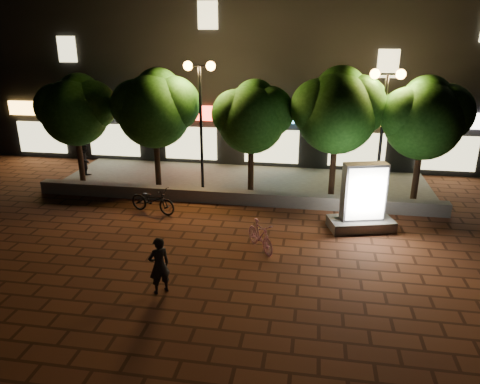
% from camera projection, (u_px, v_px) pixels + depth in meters
% --- Properties ---
extents(ground, '(80.00, 80.00, 0.00)m').
position_uv_depth(ground, '(210.00, 249.00, 14.03)').
color(ground, '#5B2F1C').
rests_on(ground, ground).
extents(retaining_wall, '(16.00, 0.45, 0.50)m').
position_uv_depth(retaining_wall, '(233.00, 197.00, 17.66)').
color(retaining_wall, slate).
rests_on(retaining_wall, ground).
extents(sidewalk, '(16.00, 5.00, 0.08)m').
position_uv_depth(sidewalk, '(243.00, 182.00, 20.05)').
color(sidewalk, slate).
rests_on(sidewalk, ground).
extents(building_block, '(28.00, 8.12, 11.30)m').
position_uv_depth(building_block, '(262.00, 57.00, 24.40)').
color(building_block, black).
rests_on(building_block, ground).
extents(tree_far_left, '(3.36, 2.80, 4.63)m').
position_uv_depth(tree_far_left, '(76.00, 108.00, 19.06)').
color(tree_far_left, '#301E12').
rests_on(tree_far_left, sidewalk).
extents(tree_left, '(3.60, 3.00, 4.89)m').
position_uv_depth(tree_left, '(156.00, 106.00, 18.47)').
color(tree_left, '#301E12').
rests_on(tree_left, sidewalk).
extents(tree_mid, '(3.24, 2.70, 4.50)m').
position_uv_depth(tree_mid, '(253.00, 115.00, 17.93)').
color(tree_mid, '#301E12').
rests_on(tree_mid, sidewalk).
extents(tree_right, '(3.72, 3.10, 5.07)m').
position_uv_depth(tree_right, '(339.00, 108.00, 17.30)').
color(tree_right, '#301E12').
rests_on(tree_right, sidewalk).
extents(tree_far_right, '(3.48, 2.90, 4.76)m').
position_uv_depth(tree_far_right, '(426.00, 116.00, 16.88)').
color(tree_far_right, '#301E12').
rests_on(tree_far_right, sidewalk).
extents(street_lamp_left, '(1.26, 0.36, 5.18)m').
position_uv_depth(street_lamp_left, '(200.00, 94.00, 17.72)').
color(street_lamp_left, black).
rests_on(street_lamp_left, sidewalk).
extents(street_lamp_right, '(1.26, 0.36, 4.98)m').
position_uv_depth(street_lamp_right, '(385.00, 102.00, 16.69)').
color(street_lamp_right, black).
rests_on(street_lamp_right, sidewalk).
extents(ad_kiosk, '(2.34, 1.59, 2.31)m').
position_uv_depth(ad_kiosk, '(363.00, 203.00, 15.15)').
color(ad_kiosk, slate).
rests_on(ad_kiosk, ground).
extents(scooter_pink, '(1.23, 1.52, 0.93)m').
position_uv_depth(scooter_pink, '(260.00, 236.00, 13.84)').
color(scooter_pink, pink).
rests_on(scooter_pink, ground).
extents(rider, '(0.66, 0.65, 1.54)m').
position_uv_depth(rider, '(159.00, 265.00, 11.48)').
color(rider, black).
rests_on(rider, ground).
extents(scooter_parked, '(1.98, 1.14, 0.98)m').
position_uv_depth(scooter_parked, '(153.00, 200.00, 16.66)').
color(scooter_parked, black).
rests_on(scooter_parked, ground).
extents(pedestrian, '(0.74, 0.86, 1.51)m').
position_uv_depth(pedestrian, '(86.00, 160.00, 20.49)').
color(pedestrian, black).
rests_on(pedestrian, sidewalk).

